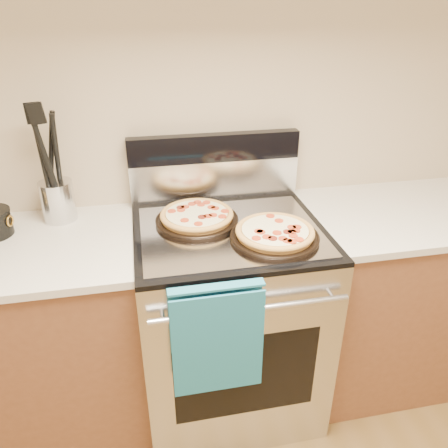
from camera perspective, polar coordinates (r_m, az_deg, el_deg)
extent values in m
plane|color=#C2AA8C|center=(1.94, -1.52, 15.67)|extent=(4.00, 0.00, 4.00)
cube|color=#B7B7BC|center=(2.02, 0.57, -12.42)|extent=(0.76, 0.68, 0.90)
cube|color=black|center=(1.78, 2.92, -19.18)|extent=(0.56, 0.01, 0.40)
cube|color=black|center=(1.76, 0.64, -0.83)|extent=(0.76, 0.68, 0.02)
cube|color=silver|center=(2.00, -1.20, 5.84)|extent=(0.76, 0.06, 0.18)
cube|color=black|center=(1.95, -1.24, 9.95)|extent=(0.76, 0.06, 0.12)
cylinder|color=silver|center=(1.52, 3.60, -11.11)|extent=(0.70, 0.03, 0.03)
cube|color=gray|center=(1.73, 0.85, -0.91)|extent=(0.70, 0.55, 0.01)
cube|color=brown|center=(2.10, -24.67, -14.05)|extent=(1.00, 0.62, 0.88)
cube|color=brown|center=(2.35, 22.12, -8.55)|extent=(1.00, 0.62, 0.88)
cube|color=beige|center=(2.14, 24.23, 1.46)|extent=(1.02, 0.64, 0.03)
cylinder|color=silver|center=(1.94, -20.85, 2.85)|extent=(0.18, 0.18, 0.17)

